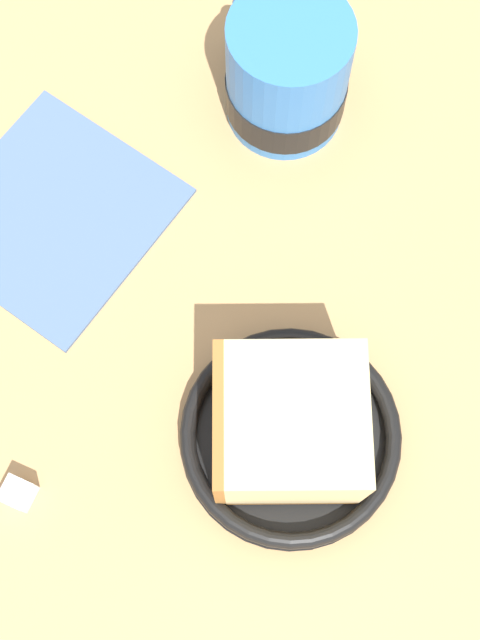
{
  "coord_description": "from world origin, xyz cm",
  "views": [
    {
      "loc": [
        -14.09,
        9.48,
        51.08
      ],
      "look_at": [
        -1.0,
        1.21,
        3.0
      ],
      "focal_mm": 47.5,
      "sensor_mm": 36.0,
      "label": 1
    }
  ],
  "objects": [
    {
      "name": "ground_plane",
      "position": [
        0.0,
        0.0,
        -1.21
      ],
      "size": [
        129.44,
        129.44,
        2.41
      ],
      "primitive_type": "cube",
      "color": "tan"
    },
    {
      "name": "small_plate",
      "position": [
        -8.19,
        2.19,
        0.88
      ],
      "size": [
        13.31,
        13.31,
        1.76
      ],
      "color": "black",
      "rests_on": "ground_plane"
    },
    {
      "name": "cake_slice",
      "position": [
        -8.04,
        2.43,
        4.31
      ],
      "size": [
        11.18,
        11.28,
        6.98
      ],
      "color": "#9E662D",
      "rests_on": "small_plate"
    },
    {
      "name": "tea_mug",
      "position": [
        11.26,
        -10.05,
        3.94
      ],
      "size": [
        10.47,
        8.08,
        8.7
      ],
      "color": "#3372BF",
      "rests_on": "ground_plane"
    },
    {
      "name": "folded_napkin",
      "position": [
        12.45,
        7.18,
        0.3
      ],
      "size": [
        17.32,
        17.72,
        0.6
      ],
      "primitive_type": "cube",
      "rotation": [
        0.0,
        0.0,
        0.39
      ],
      "color": "slate",
      "rests_on": "ground_plane"
    },
    {
      "name": "sugar_cube",
      "position": [
        -2.48,
        17.54,
        0.83
      ],
      "size": [
        2.3,
        2.3,
        1.66
      ],
      "primitive_type": "cube",
      "rotation": [
        0.0,
        0.0,
        0.59
      ],
      "color": "white",
      "rests_on": "ground_plane"
    }
  ]
}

